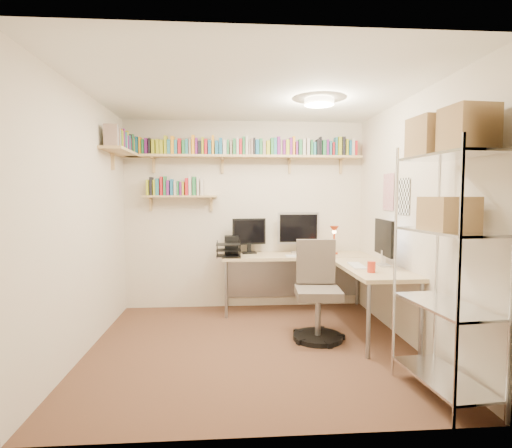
{
  "coord_description": "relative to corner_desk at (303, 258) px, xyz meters",
  "views": [
    {
      "loc": [
        -0.24,
        -3.88,
        1.5
      ],
      "look_at": [
        0.08,
        0.55,
        1.19
      ],
      "focal_mm": 28.0,
      "sensor_mm": 36.0,
      "label": 1
    }
  ],
  "objects": [
    {
      "name": "ground",
      "position": [
        -0.7,
        -0.97,
        -0.74
      ],
      "size": [
        3.2,
        3.2,
        0.0
      ],
      "primitive_type": "plane",
      "color": "#4A341F",
      "rests_on": "ground"
    },
    {
      "name": "room_shell",
      "position": [
        -0.69,
        -0.96,
        0.81
      ],
      "size": [
        3.24,
        3.04,
        2.52
      ],
      "color": "beige",
      "rests_on": "ground"
    },
    {
      "name": "wall_shelves",
      "position": [
        -1.1,
        0.33,
        1.29
      ],
      "size": [
        3.12,
        1.09,
        0.79
      ],
      "color": "tan",
      "rests_on": "ground"
    },
    {
      "name": "corner_desk",
      "position": [
        0.0,
        0.0,
        0.0
      ],
      "size": [
        1.99,
        1.94,
        1.29
      ],
      "color": "#CEB186",
      "rests_on": "ground"
    },
    {
      "name": "office_chair",
      "position": [
        0.01,
        -0.75,
        -0.3
      ],
      "size": [
        0.54,
        0.55,
        1.03
      ],
      "rotation": [
        0.0,
        0.0,
        -0.09
      ],
      "color": "black",
      "rests_on": "ground"
    },
    {
      "name": "wire_rack",
      "position": [
        0.66,
        -2.05,
        0.83
      ],
      "size": [
        0.47,
        0.85,
        2.11
      ],
      "rotation": [
        0.0,
        0.0,
        0.09
      ],
      "color": "silver",
      "rests_on": "ground"
    }
  ]
}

